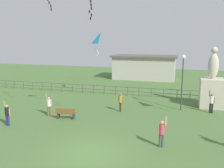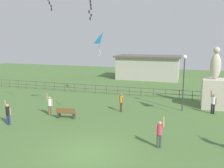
{
  "view_description": "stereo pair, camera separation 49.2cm",
  "coord_description": "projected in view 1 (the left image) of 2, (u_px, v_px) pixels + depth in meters",
  "views": [
    {
      "loc": [
        4.55,
        -11.43,
        6.03
      ],
      "look_at": [
        -0.39,
        5.75,
        2.76
      ],
      "focal_mm": 39.34,
      "sensor_mm": 36.0,
      "label": 1
    },
    {
      "loc": [
        5.02,
        -11.29,
        6.03
      ],
      "look_at": [
        -0.39,
        5.75,
        2.76
      ],
      "focal_mm": 39.34,
      "sensor_mm": 36.0,
      "label": 2
    }
  ],
  "objects": [
    {
      "name": "person_4",
      "position": [
        7.0,
        113.0,
        17.19
      ],
      "size": [
        0.47,
        0.28,
        1.79
      ],
      "color": "navy",
      "rests_on": "ground_plane"
    },
    {
      "name": "person_5",
      "position": [
        162.0,
        132.0,
        13.74
      ],
      "size": [
        0.49,
        0.29,
        1.83
      ],
      "color": "#3F4C47",
      "rests_on": "ground_plane"
    },
    {
      "name": "person_6",
      "position": [
        49.0,
        105.0,
        19.48
      ],
      "size": [
        0.47,
        0.32,
        1.8
      ],
      "color": "brown",
      "rests_on": "ground_plane"
    },
    {
      "name": "statue_monument",
      "position": [
        212.0,
        89.0,
        21.9
      ],
      "size": [
        1.98,
        1.98,
        5.38
      ],
      "color": "beige",
      "rests_on": "ground_plane"
    },
    {
      "name": "person_0",
      "position": [
        212.0,
        102.0,
        20.18
      ],
      "size": [
        0.49,
        0.34,
        1.93
      ],
      "color": "black",
      "rests_on": "ground_plane"
    },
    {
      "name": "person_2",
      "position": [
        121.0,
        101.0,
        20.55
      ],
      "size": [
        0.43,
        0.3,
        1.6
      ],
      "color": "brown",
      "rests_on": "ground_plane"
    },
    {
      "name": "kite_2",
      "position": [
        101.0,
        39.0,
        25.58
      ],
      "size": [
        1.3,
        1.27,
        2.4
      ],
      "color": "#198CD1"
    },
    {
      "name": "lamppost",
      "position": [
        183.0,
        71.0,
        20.52
      ],
      "size": [
        0.36,
        0.36,
        4.76
      ],
      "color": "#38383D",
      "rests_on": "ground_plane"
    },
    {
      "name": "ground_plane",
      "position": [
        89.0,
        153.0,
        13.13
      ],
      "size": [
        80.0,
        80.0,
        0.0
      ],
      "primitive_type": "plane",
      "color": "#4C7038"
    },
    {
      "name": "park_bench",
      "position": [
        66.0,
        113.0,
        18.76
      ],
      "size": [
        1.55,
        0.64,
        0.85
      ],
      "color": "brown",
      "rests_on": "ground_plane"
    },
    {
      "name": "waterfront_railing",
      "position": [
        133.0,
        90.0,
        26.35
      ],
      "size": [
        36.01,
        0.06,
        0.95
      ],
      "color": "#4C4742",
      "rests_on": "ground_plane"
    },
    {
      "name": "pavilion_building",
      "position": [
        144.0,
        67.0,
        37.66
      ],
      "size": [
        9.72,
        5.19,
        3.58
      ],
      "color": "#B7B2A3",
      "rests_on": "ground_plane"
    }
  ]
}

